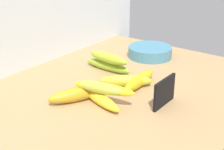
# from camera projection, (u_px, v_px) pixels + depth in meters

# --- Properties ---
(counter_top) EXTENTS (1.10, 0.76, 0.03)m
(counter_top) POSITION_uv_depth(u_px,v_px,m) (112.00, 99.00, 1.04)
(counter_top) COLOR #A48153
(counter_top) RESTS_ON ground
(chalkboard_sign) EXTENTS (0.11, 0.02, 0.08)m
(chalkboard_sign) POSITION_uv_depth(u_px,v_px,m) (164.00, 93.00, 0.96)
(chalkboard_sign) COLOR black
(chalkboard_sign) RESTS_ON counter_top
(fruit_bowl) EXTENTS (0.18, 0.18, 0.04)m
(fruit_bowl) POSITION_uv_depth(u_px,v_px,m) (150.00, 52.00, 1.35)
(fruit_bowl) COLOR teal
(fruit_bowl) RESTS_ON counter_top
(banana_0) EXTENTS (0.13, 0.16, 0.04)m
(banana_0) POSITION_uv_depth(u_px,v_px,m) (125.00, 81.00, 1.08)
(banana_0) COLOR gold
(banana_0) RESTS_ON counter_top
(banana_1) EXTENTS (0.04, 0.20, 0.04)m
(banana_1) POSITION_uv_depth(u_px,v_px,m) (108.00, 66.00, 1.21)
(banana_1) COLOR #89AC2A
(banana_1) RESTS_ON counter_top
(banana_2) EXTENTS (0.08, 0.18, 0.03)m
(banana_2) POSITION_uv_depth(u_px,v_px,m) (100.00, 99.00, 0.97)
(banana_2) COLOR yellow
(banana_2) RESTS_ON counter_top
(banana_3) EXTENTS (0.19, 0.05, 0.04)m
(banana_3) POSITION_uv_depth(u_px,v_px,m) (139.00, 81.00, 1.09)
(banana_3) COLOR gold
(banana_3) RESTS_ON counter_top
(banana_4) EXTENTS (0.18, 0.12, 0.04)m
(banana_4) POSITION_uv_depth(u_px,v_px,m) (78.00, 94.00, 0.99)
(banana_4) COLOR #B18C1D
(banana_4) RESTS_ON counter_top
(banana_5) EXTENTS (0.08, 0.19, 0.03)m
(banana_5) POSITION_uv_depth(u_px,v_px,m) (104.00, 88.00, 0.96)
(banana_5) COLOR yellow
(banana_5) RESTS_ON banana_2
(banana_6) EXTENTS (0.07, 0.16, 0.03)m
(banana_6) POSITION_uv_depth(u_px,v_px,m) (101.00, 88.00, 0.96)
(banana_6) COLOR #A2AF39
(banana_6) RESTS_ON banana_2
(banana_7) EXTENTS (0.05, 0.17, 0.04)m
(banana_7) POSITION_uv_depth(u_px,v_px,m) (108.00, 58.00, 1.19)
(banana_7) COLOR #97B22A
(banana_7) RESTS_ON banana_1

